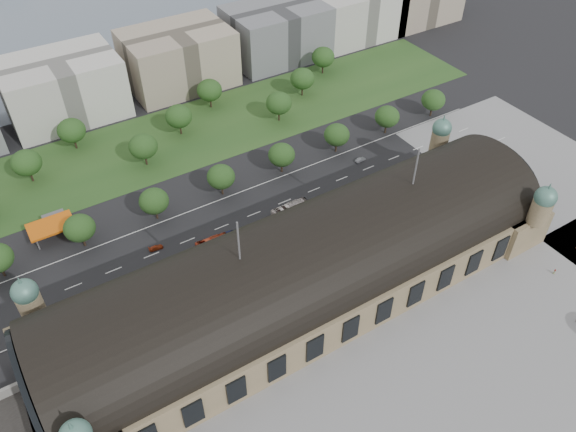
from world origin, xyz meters
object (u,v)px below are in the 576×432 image
parked_car_2 (114,304)px  parked_car_3 (55,341)px  parked_car_5 (204,265)px  bus_mid (290,209)px  petrol_station (53,223)px  parked_car_6 (203,268)px  parked_car_0 (76,325)px  parked_car_4 (80,330)px  traffic_car_2 (125,287)px  parked_car_1 (90,314)px  pedestrian_0 (555,272)px  traffic_car_6 (443,135)px  bus_east (361,192)px  traffic_car_4 (228,233)px  traffic_car_5 (360,160)px  bus_west (212,242)px  traffic_car_3 (156,248)px

parked_car_2 → parked_car_3: 17.68m
parked_car_5 → bus_mid: size_ratio=0.44×
petrol_station → parked_car_6: 52.58m
parked_car_0 → parked_car_2: (10.94, 1.58, 0.01)m
parked_car_4 → parked_car_3: bearing=-125.3°
traffic_car_2 → parked_car_4: parked_car_4 is taller
parked_car_0 → parked_car_1: (4.20, 1.58, 0.10)m
parked_car_4 → parked_car_6: bearing=59.5°
petrol_station → parked_car_2: bearing=-82.1°
bus_mid → pedestrian_0: bearing=-141.8°
petrol_station → traffic_car_6: (143.59, -26.50, -2.31)m
parked_car_1 → parked_car_2: 6.75m
traffic_car_6 → parked_car_0: bearing=-91.0°
parked_car_6 → pedestrian_0: bearing=23.0°
bus_east → parked_car_5: bearing=93.5°
parked_car_0 → parked_car_6: bearing=53.6°
petrol_station → bus_mid: 76.06m
traffic_car_4 → pedestrian_0: 99.41m
parked_car_3 → pedestrian_0: (132.03, -53.28, 0.25)m
traffic_car_5 → parked_car_4: traffic_car_5 is taller
parked_car_0 → parked_car_5: parked_car_5 is taller
parked_car_3 → parked_car_6: parked_car_6 is taller
parked_car_0 → traffic_car_6: bearing=58.4°
parked_car_2 → parked_car_6: parked_car_6 is taller
bus_west → parked_car_0: bearing=104.3°
traffic_car_3 → traffic_car_4: 22.80m
parked_car_3 → bus_east: bearing=60.7°
bus_mid → traffic_car_3: bearing=79.3°
parked_car_0 → parked_car_3: (-6.28, -2.42, -0.00)m
petrol_station → traffic_car_5: 108.28m
traffic_car_5 → bus_east: bus_east is taller
parked_car_6 → bus_west: size_ratio=0.47×
parked_car_3 → traffic_car_4: bearing=70.0°
traffic_car_5 → bus_west: size_ratio=0.40×
petrol_station → traffic_car_2: (10.43, -35.78, -2.29)m
petrol_station → parked_car_0: bearing=-97.2°
parked_car_0 → traffic_car_2: bearing=73.6°
bus_west → bus_east: size_ratio=0.83×
parked_car_4 → parked_car_5: 38.67m
parked_car_1 → traffic_car_3: bearing=82.5°
parked_car_1 → parked_car_0: bearing=-107.1°
traffic_car_5 → bus_west: (-66.23, -11.02, 0.77)m
parked_car_0 → bus_mid: 74.21m
parked_car_1 → parked_car_6: size_ratio=1.12×
parked_car_2 → parked_car_3: (-17.22, -4.00, -0.01)m
traffic_car_4 → traffic_car_5: traffic_car_5 is taller
traffic_car_5 → parked_car_2: 101.93m
parked_car_2 → traffic_car_2: bearing=105.1°
traffic_car_3 → traffic_car_5: size_ratio=1.04×
traffic_car_2 → parked_car_2: (-4.81, -4.51, 0.02)m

